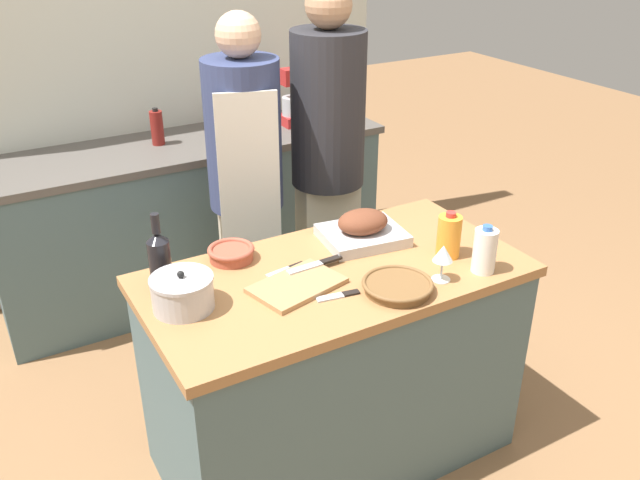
% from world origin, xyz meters
% --- Properties ---
extents(ground_plane, '(12.00, 12.00, 0.00)m').
position_xyz_m(ground_plane, '(0.00, 0.00, 0.00)').
color(ground_plane, '#8E6642').
extents(kitchen_island, '(1.40, 0.72, 0.86)m').
position_xyz_m(kitchen_island, '(0.00, 0.00, 0.43)').
color(kitchen_island, '#4C666B').
rests_on(kitchen_island, ground_plane).
extents(back_counter, '(2.20, 0.60, 0.89)m').
position_xyz_m(back_counter, '(0.00, 1.56, 0.45)').
color(back_counter, '#4C666B').
rests_on(back_counter, ground_plane).
extents(back_wall, '(2.70, 0.10, 2.55)m').
position_xyz_m(back_wall, '(0.00, 1.91, 1.27)').
color(back_wall, silver).
rests_on(back_wall, ground_plane).
extents(roasting_pan, '(0.34, 0.30, 0.13)m').
position_xyz_m(roasting_pan, '(0.22, 0.16, 0.91)').
color(roasting_pan, '#BCBCC1').
rests_on(roasting_pan, kitchen_island).
extents(wicker_basket, '(0.25, 0.25, 0.04)m').
position_xyz_m(wicker_basket, '(0.12, -0.23, 0.88)').
color(wicker_basket, brown).
rests_on(wicker_basket, kitchen_island).
extents(cutting_board, '(0.35, 0.27, 0.02)m').
position_xyz_m(cutting_board, '(-0.17, -0.03, 0.87)').
color(cutting_board, '#AD7F51').
rests_on(cutting_board, kitchen_island).
extents(stock_pot, '(0.21, 0.21, 0.14)m').
position_xyz_m(stock_pot, '(-0.56, 0.04, 0.92)').
color(stock_pot, '#B7B7BC').
rests_on(stock_pot, kitchen_island).
extents(mixing_bowl, '(0.18, 0.18, 0.05)m').
position_xyz_m(mixing_bowl, '(-0.29, 0.27, 0.89)').
color(mixing_bowl, '#A84C38').
rests_on(mixing_bowl, kitchen_island).
extents(juice_jug, '(0.09, 0.09, 0.18)m').
position_xyz_m(juice_jug, '(0.43, -0.11, 0.95)').
color(juice_jug, orange).
rests_on(juice_jug, kitchen_island).
extents(milk_jug, '(0.08, 0.08, 0.18)m').
position_xyz_m(milk_jug, '(0.47, -0.27, 0.95)').
color(milk_jug, white).
rests_on(milk_jug, kitchen_island).
extents(wine_bottle_green, '(0.08, 0.08, 0.27)m').
position_xyz_m(wine_bottle_green, '(-0.57, 0.22, 0.97)').
color(wine_bottle_green, black).
rests_on(wine_bottle_green, kitchen_island).
extents(wine_glass_left, '(0.07, 0.07, 0.14)m').
position_xyz_m(wine_glass_left, '(0.30, -0.24, 0.96)').
color(wine_glass_left, silver).
rests_on(wine_glass_left, kitchen_island).
extents(knife_chef, '(0.23, 0.04, 0.01)m').
position_xyz_m(knife_chef, '(-0.05, 0.05, 0.88)').
color(knife_chef, '#B7B7BC').
rests_on(knife_chef, cutting_board).
extents(knife_paring, '(0.16, 0.05, 0.01)m').
position_xyz_m(knife_paring, '(-0.08, -0.16, 0.87)').
color(knife_paring, '#B7B7BC').
rests_on(knife_paring, kitchen_island).
extents(knife_bread, '(0.16, 0.05, 0.01)m').
position_xyz_m(knife_bread, '(-0.15, 0.09, 0.87)').
color(knife_bread, '#B7B7BC').
rests_on(knife_bread, kitchen_island).
extents(stand_mixer, '(0.18, 0.14, 0.33)m').
position_xyz_m(stand_mixer, '(0.68, 1.56, 1.03)').
color(stand_mixer, '#B22323').
rests_on(stand_mixer, back_counter).
extents(condiment_bottle_tall, '(0.07, 0.07, 0.20)m').
position_xyz_m(condiment_bottle_tall, '(-0.13, 1.61, 0.98)').
color(condiment_bottle_tall, maroon).
rests_on(condiment_bottle_tall, back_counter).
extents(condiment_bottle_short, '(0.05, 0.05, 0.16)m').
position_xyz_m(condiment_bottle_short, '(0.28, 1.71, 0.97)').
color(condiment_bottle_short, maroon).
rests_on(condiment_bottle_short, back_counter).
extents(person_cook_aproned, '(0.35, 0.37, 1.67)m').
position_xyz_m(person_cook_aproned, '(0.02, 0.83, 0.92)').
color(person_cook_aproned, beige).
rests_on(person_cook_aproned, ground_plane).
extents(person_cook_guest, '(0.34, 0.34, 1.77)m').
position_xyz_m(person_cook_guest, '(0.43, 0.78, 0.98)').
color(person_cook_guest, beige).
rests_on(person_cook_guest, ground_plane).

